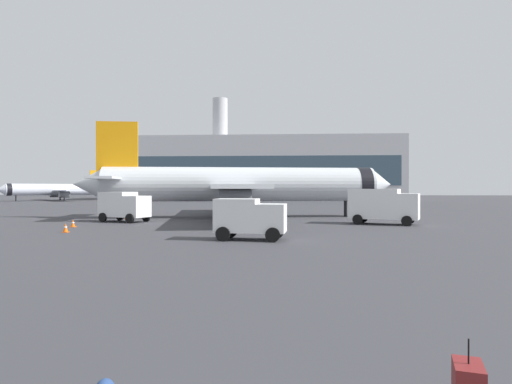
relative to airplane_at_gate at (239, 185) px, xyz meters
name	(u,v)px	position (x,y,z in m)	size (l,w,h in m)	color
airplane_at_gate	(239,185)	(0.00, 0.00, 0.00)	(35.69, 32.35, 10.50)	silver
airplane_taxiing	(57,190)	(-54.71, 62.20, -0.80)	(22.85, 22.18, 8.21)	silver
service_truck	(124,205)	(-10.45, -7.26, -2.05)	(5.28, 3.95, 2.90)	white
fuel_truck	(383,205)	(13.95, -8.43, -1.88)	(6.46, 4.41, 3.20)	white
cargo_van	(250,217)	(2.86, -21.06, -2.21)	(4.58, 2.72, 2.60)	white
safety_cone_near	(127,216)	(-11.63, -3.26, -3.33)	(0.44, 0.44, 0.65)	#F2590C
safety_cone_mid	(66,228)	(-11.07, -17.32, -3.32)	(0.44, 0.44, 0.68)	#F2590C
safety_cone_far	(73,223)	(-12.64, -13.07, -3.34)	(0.44, 0.44, 0.65)	#F2590C
terminal_building	(265,169)	(-0.50, 79.76, 5.39)	(76.94, 20.90, 29.86)	#B2B2B7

